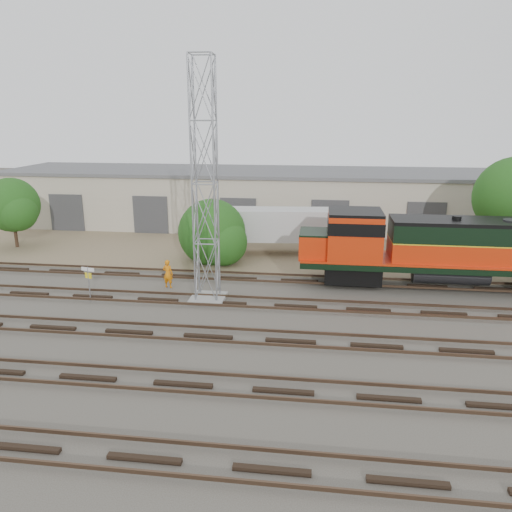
# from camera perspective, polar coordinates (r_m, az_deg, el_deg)

# --- Properties ---
(ground) EXTENTS (140.00, 140.00, 0.00)m
(ground) POSITION_cam_1_polar(r_m,az_deg,el_deg) (26.81, 4.39, -7.05)
(ground) COLOR #47423A
(ground) RESTS_ON ground
(dirt_strip) EXTENTS (80.00, 16.00, 0.02)m
(dirt_strip) POSITION_cam_1_polar(r_m,az_deg,el_deg) (41.04, 5.58, 1.10)
(dirt_strip) COLOR #726047
(dirt_strip) RESTS_ON ground
(tracks) EXTENTS (80.00, 20.40, 0.28)m
(tracks) POSITION_cam_1_polar(r_m,az_deg,el_deg) (24.05, 3.98, -9.65)
(tracks) COLOR black
(tracks) RESTS_ON ground
(warehouse) EXTENTS (58.40, 10.40, 5.30)m
(warehouse) POSITION_cam_1_polar(r_m,az_deg,el_deg) (48.29, 6.06, 6.53)
(warehouse) COLOR #BBB19C
(warehouse) RESTS_ON ground
(locomotive) EXTENTS (18.60, 3.26, 4.47)m
(locomotive) POSITION_cam_1_polar(r_m,az_deg,el_deg) (32.62, 21.06, 0.81)
(locomotive) COLOR black
(locomotive) RESTS_ON tracks
(signal_tower) EXTENTS (1.98, 1.98, 13.43)m
(signal_tower) POSITION_cam_1_polar(r_m,az_deg,el_deg) (27.74, -5.84, 7.78)
(signal_tower) COLOR gray
(signal_tower) RESTS_ON ground
(sign_post) EXTENTS (0.84, 0.22, 2.07)m
(sign_post) POSITION_cam_1_polar(r_m,az_deg,el_deg) (30.12, -18.60, -2.32)
(sign_post) COLOR gray
(sign_post) RESTS_ON ground
(worker) EXTENTS (0.71, 0.52, 1.79)m
(worker) POSITION_cam_1_polar(r_m,az_deg,el_deg) (31.46, -10.04, -2.00)
(worker) COLOR orange
(worker) RESTS_ON ground
(semi_trailer) EXTENTS (11.60, 3.23, 3.52)m
(semi_trailer) POSITION_cam_1_polar(r_m,az_deg,el_deg) (38.23, 3.74, 3.44)
(semi_trailer) COLOR silver
(semi_trailer) RESTS_ON ground
(dumpster_blue) EXTENTS (1.94, 1.87, 1.50)m
(dumpster_blue) POSITION_cam_1_polar(r_m,az_deg,el_deg) (44.07, 24.82, 1.71)
(dumpster_blue) COLOR navy
(dumpster_blue) RESTS_ON ground
(tree_west) EXTENTS (4.53, 4.31, 5.64)m
(tree_west) POSITION_cam_1_polar(r_m,az_deg,el_deg) (44.19, -26.00, 5.09)
(tree_west) COLOR #382619
(tree_west) RESTS_ON ground
(tree_mid) EXTENTS (5.15, 4.90, 4.90)m
(tree_mid) POSITION_cam_1_polar(r_m,az_deg,el_deg) (36.18, -4.73, 2.41)
(tree_mid) COLOR #382619
(tree_mid) RESTS_ON ground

